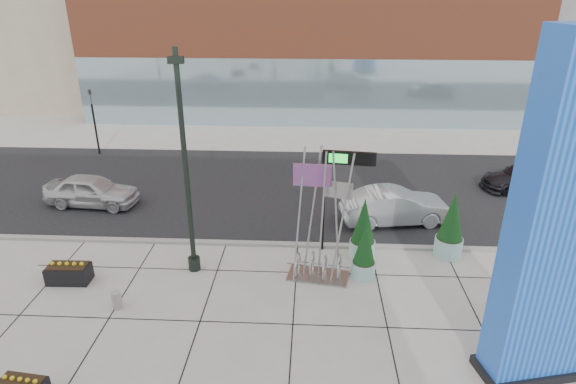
{
  "coord_description": "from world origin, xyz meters",
  "views": [
    {
      "loc": [
        1.48,
        -13.38,
        10.04
      ],
      "look_at": [
        0.69,
        2.0,
        3.31
      ],
      "focal_mm": 30.0,
      "sensor_mm": 36.0,
      "label": 1
    }
  ],
  "objects_px": {
    "blue_pylon": "(562,230)",
    "overhead_street_sign": "(344,166)",
    "concrete_bollard": "(117,300)",
    "car_silver_mid": "(395,207)",
    "lamp_post": "(188,188)",
    "car_white_west": "(92,191)",
    "public_art_sculpture": "(319,246)"
  },
  "relations": [
    {
      "from": "blue_pylon",
      "to": "concrete_bollard",
      "type": "xyz_separation_m",
      "value": [
        -12.55,
        2.22,
        -4.17
      ]
    },
    {
      "from": "blue_pylon",
      "to": "car_white_west",
      "type": "distance_m",
      "value": 19.96
    },
    {
      "from": "car_white_west",
      "to": "concrete_bollard",
      "type": "bearing_deg",
      "value": -146.79
    },
    {
      "from": "lamp_post",
      "to": "public_art_sculpture",
      "type": "distance_m",
      "value": 5.14
    },
    {
      "from": "car_silver_mid",
      "to": "concrete_bollard",
      "type": "bearing_deg",
      "value": 114.33
    },
    {
      "from": "public_art_sculpture",
      "to": "car_silver_mid",
      "type": "bearing_deg",
      "value": 62.4
    },
    {
      "from": "public_art_sculpture",
      "to": "car_silver_mid",
      "type": "xyz_separation_m",
      "value": [
        3.46,
        4.56,
        -0.52
      ]
    },
    {
      "from": "lamp_post",
      "to": "car_silver_mid",
      "type": "xyz_separation_m",
      "value": [
        8.17,
        4.3,
        -2.55
      ]
    },
    {
      "from": "lamp_post",
      "to": "car_silver_mid",
      "type": "distance_m",
      "value": 9.58
    },
    {
      "from": "blue_pylon",
      "to": "public_art_sculpture",
      "type": "bearing_deg",
      "value": 129.54
    },
    {
      "from": "blue_pylon",
      "to": "overhead_street_sign",
      "type": "distance_m",
      "value": 8.16
    },
    {
      "from": "car_white_west",
      "to": "public_art_sculpture",
      "type": "bearing_deg",
      "value": -112.33
    },
    {
      "from": "concrete_bollard",
      "to": "car_white_west",
      "type": "height_order",
      "value": "car_white_west"
    },
    {
      "from": "blue_pylon",
      "to": "car_silver_mid",
      "type": "xyz_separation_m",
      "value": [
        -2.35,
        9.0,
        -3.69
      ]
    },
    {
      "from": "concrete_bollard",
      "to": "car_white_west",
      "type": "bearing_deg",
      "value": 118.05
    },
    {
      "from": "lamp_post",
      "to": "overhead_street_sign",
      "type": "xyz_separation_m",
      "value": [
        5.6,
        1.76,
        0.31
      ]
    },
    {
      "from": "blue_pylon",
      "to": "overhead_street_sign",
      "type": "bearing_deg",
      "value": 114.22
    },
    {
      "from": "concrete_bollard",
      "to": "car_white_west",
      "type": "distance_m",
      "value": 8.99
    },
    {
      "from": "lamp_post",
      "to": "car_silver_mid",
      "type": "height_order",
      "value": "lamp_post"
    },
    {
      "from": "car_white_west",
      "to": "car_silver_mid",
      "type": "xyz_separation_m",
      "value": [
        14.43,
        -1.14,
        0.04
      ]
    },
    {
      "from": "concrete_bollard",
      "to": "car_silver_mid",
      "type": "bearing_deg",
      "value": 33.62
    },
    {
      "from": "lamp_post",
      "to": "concrete_bollard",
      "type": "distance_m",
      "value": 4.42
    },
    {
      "from": "car_silver_mid",
      "to": "public_art_sculpture",
      "type": "bearing_deg",
      "value": 133.55
    },
    {
      "from": "overhead_street_sign",
      "to": "car_white_west",
      "type": "distance_m",
      "value": 12.75
    },
    {
      "from": "lamp_post",
      "to": "car_silver_mid",
      "type": "bearing_deg",
      "value": 27.75
    },
    {
      "from": "public_art_sculpture",
      "to": "car_white_west",
      "type": "xyz_separation_m",
      "value": [
        -10.97,
        5.71,
        -0.56
      ]
    },
    {
      "from": "overhead_street_sign",
      "to": "car_silver_mid",
      "type": "relative_size",
      "value": 0.88
    },
    {
      "from": "blue_pylon",
      "to": "overhead_street_sign",
      "type": "height_order",
      "value": "blue_pylon"
    },
    {
      "from": "public_art_sculpture",
      "to": "concrete_bollard",
      "type": "distance_m",
      "value": 7.17
    },
    {
      "from": "lamp_post",
      "to": "overhead_street_sign",
      "type": "relative_size",
      "value": 1.92
    },
    {
      "from": "overhead_street_sign",
      "to": "car_white_west",
      "type": "relative_size",
      "value": 0.96
    },
    {
      "from": "lamp_post",
      "to": "concrete_bollard",
      "type": "height_order",
      "value": "lamp_post"
    }
  ]
}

